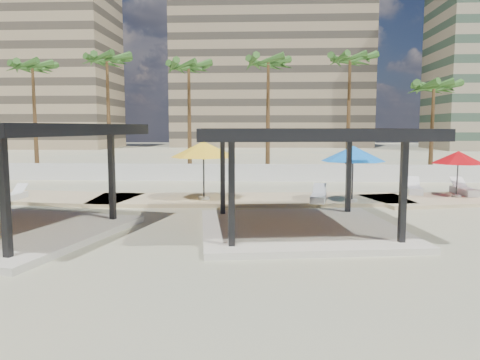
# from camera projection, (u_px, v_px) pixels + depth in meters

# --- Properties ---
(ground) EXTENTS (200.00, 200.00, 0.00)m
(ground) POSITION_uv_depth(u_px,v_px,m) (190.00, 230.00, 17.29)
(ground) COLOR #C8B584
(ground) RESTS_ON ground
(promenade) EXTENTS (44.45, 7.97, 0.24)m
(promenade) POSITION_uv_depth(u_px,v_px,m) (250.00, 198.00, 24.79)
(promenade) COLOR #C6B284
(promenade) RESTS_ON ground
(boundary_wall) EXTENTS (56.00, 0.30, 1.20)m
(boundary_wall) POSITION_uv_depth(u_px,v_px,m) (226.00, 173.00, 33.10)
(boundary_wall) COLOR silver
(boundary_wall) RESTS_ON ground
(building_west) EXTENTS (34.00, 16.00, 32.40)m
(building_west) POSITION_uv_depth(u_px,v_px,m) (19.00, 64.00, 85.18)
(building_west) COLOR #937F60
(building_west) RESTS_ON ground
(building_mid) EXTENTS (38.00, 16.00, 30.40)m
(building_mid) POSITION_uv_depth(u_px,v_px,m) (271.00, 74.00, 92.89)
(building_mid) COLOR #847259
(building_mid) RESTS_ON ground
(pavilion_central) EXTENTS (8.34, 8.34, 3.75)m
(pavilion_central) POSITION_uv_depth(u_px,v_px,m) (300.00, 171.00, 16.86)
(pavilion_central) COLOR beige
(pavilion_central) RESTS_ON ground
(umbrella_b) EXTENTS (3.83, 3.83, 2.93)m
(umbrella_b) POSITION_uv_depth(u_px,v_px,m) (204.00, 149.00, 23.28)
(umbrella_b) COLOR beige
(umbrella_b) RESTS_ON promenade
(umbrella_c) EXTENTS (2.86, 2.86, 2.40)m
(umbrella_c) POSITION_uv_depth(u_px,v_px,m) (458.00, 157.00, 24.18)
(umbrella_c) COLOR beige
(umbrella_c) RESTS_ON promenade
(umbrella_d) EXTENTS (3.64, 3.64, 2.72)m
(umbrella_d) POSITION_uv_depth(u_px,v_px,m) (353.00, 154.00, 22.56)
(umbrella_d) COLOR beige
(umbrella_d) RESTS_ON promenade
(lounger_a) EXTENTS (0.67, 1.91, 0.72)m
(lounger_a) POSITION_uv_depth(u_px,v_px,m) (14.00, 196.00, 23.55)
(lounger_a) COLOR silver
(lounger_a) RESTS_ON promenade
(lounger_b) EXTENTS (1.03, 2.17, 0.79)m
(lounger_b) POSITION_uv_depth(u_px,v_px,m) (318.00, 197.00, 22.97)
(lounger_b) COLOR silver
(lounger_b) RESTS_ON promenade
(lounger_c) EXTENTS (0.87, 2.32, 0.86)m
(lounger_c) POSITION_uv_depth(u_px,v_px,m) (465.00, 191.00, 25.24)
(lounger_c) COLOR silver
(lounger_c) RESTS_ON promenade
(lounger_d) EXTENTS (1.13, 2.29, 0.83)m
(lounger_d) POSITION_uv_depth(u_px,v_px,m) (414.00, 189.00, 25.87)
(lounger_d) COLOR silver
(lounger_d) RESTS_ON promenade
(palm_b) EXTENTS (3.00, 3.00, 9.22)m
(palm_b) POSITION_uv_depth(u_px,v_px,m) (33.00, 71.00, 35.70)
(palm_b) COLOR brown
(palm_b) RESTS_ON ground
(palm_c) EXTENTS (3.00, 3.00, 9.62)m
(palm_c) POSITION_uv_depth(u_px,v_px,m) (107.00, 65.00, 34.76)
(palm_c) COLOR brown
(palm_c) RESTS_ON ground
(palm_d) EXTENTS (3.00, 3.00, 9.17)m
(palm_d) POSITION_uv_depth(u_px,v_px,m) (189.00, 71.00, 35.30)
(palm_d) COLOR brown
(palm_d) RESTS_ON ground
(palm_e) EXTENTS (3.00, 3.00, 9.38)m
(palm_e) POSITION_uv_depth(u_px,v_px,m) (268.00, 67.00, 34.48)
(palm_e) COLOR brown
(palm_e) RESTS_ON ground
(palm_f) EXTENTS (3.00, 3.00, 9.61)m
(palm_f) POSITION_uv_depth(u_px,v_px,m) (350.00, 64.00, 34.35)
(palm_f) COLOR brown
(palm_f) RESTS_ON ground
(palm_g) EXTENTS (3.00, 3.00, 7.53)m
(palm_g) POSITION_uv_depth(u_px,v_px,m) (434.00, 90.00, 33.87)
(palm_g) COLOR brown
(palm_g) RESTS_ON ground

